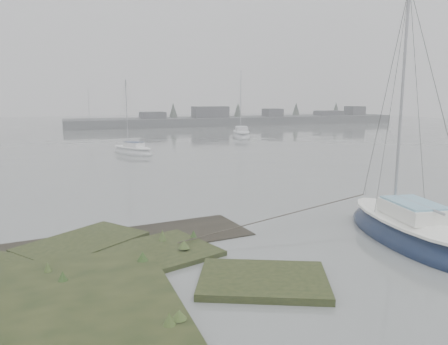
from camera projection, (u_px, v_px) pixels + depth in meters
ground at (113, 152)px, 39.96m from camera, size 160.00×160.00×0.00m
far_shoreline at (245, 120)px, 78.53m from camera, size 60.00×8.00×4.15m
sailboat_main at (407, 232)px, 15.57m from camera, size 3.35×7.06×9.57m
sailboat_white at (133, 151)px, 38.84m from camera, size 3.88×5.18×7.08m
sailboat_far_b at (241, 135)px, 54.02m from camera, size 3.78×6.67×8.94m
sailboat_far_c at (93, 127)px, 69.19m from camera, size 4.69×4.28×6.76m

